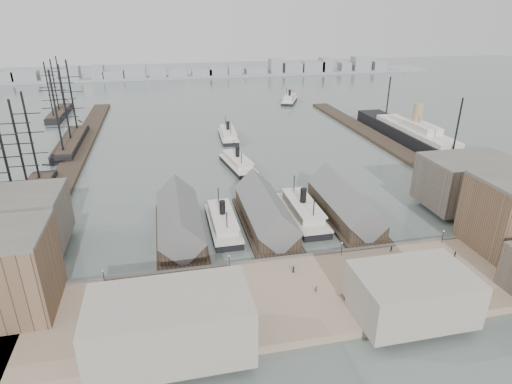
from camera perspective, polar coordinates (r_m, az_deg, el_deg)
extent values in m
plane|color=#515E5A|center=(118.97, 3.14, -8.29)|extent=(900.00, 900.00, 0.00)
cube|color=#8D765F|center=(102.66, 6.18, -13.52)|extent=(180.00, 30.00, 2.00)
cube|color=#59544C|center=(114.14, 3.85, -9.13)|extent=(180.00, 1.20, 2.30)
cube|color=#2D231C|center=(210.54, -22.84, 4.52)|extent=(10.00, 220.00, 1.60)
cube|color=#2D231C|center=(223.89, 16.53, 6.46)|extent=(10.00, 180.00, 1.60)
cube|color=#2D231C|center=(129.11, -10.03, -5.61)|extent=(14.00, 42.00, 1.20)
cube|color=#2D231C|center=(128.54, -10.15, -4.18)|extent=(12.00, 36.00, 5.00)
cube|color=#59595B|center=(127.37, -10.23, -3.15)|extent=(12.60, 37.00, 12.60)
cube|color=#2D231C|center=(132.10, 1.31, -4.51)|extent=(14.00, 42.00, 1.20)
cube|color=#2D231C|center=(131.54, 1.22, -3.12)|extent=(12.00, 36.00, 5.00)
cube|color=#59595B|center=(130.40, 1.23, -2.10)|extent=(12.60, 37.00, 12.60)
cube|color=#2D231C|center=(139.94, 11.73, -3.35)|extent=(14.00, 42.00, 1.20)
cube|color=#2D231C|center=(139.41, 11.67, -2.03)|extent=(12.00, 36.00, 5.00)
cube|color=#59595B|center=(138.34, 11.76, -1.06)|extent=(12.60, 37.00, 12.60)
cube|color=#60564C|center=(133.85, -29.49, -3.38)|extent=(26.00, 20.00, 14.00)
cube|color=#60564C|center=(156.96, 26.34, 1.17)|extent=(28.00, 20.00, 15.00)
cube|color=gray|center=(98.22, 20.05, -12.61)|extent=(24.00, 16.00, 10.00)
cube|color=gray|center=(85.06, -11.32, -16.95)|extent=(30.00, 16.00, 12.00)
cylinder|color=black|center=(109.02, -19.63, -10.69)|extent=(0.16, 0.16, 3.60)
sphere|color=silver|center=(108.01, -19.77, -9.85)|extent=(0.44, 0.44, 0.44)
cylinder|color=black|center=(108.47, -3.59, -9.37)|extent=(0.16, 0.16, 3.60)
sphere|color=silver|center=(107.45, -3.61, -8.52)|extent=(0.44, 0.44, 0.44)
cylinder|color=black|center=(115.96, 11.34, -7.48)|extent=(0.16, 0.16, 3.60)
sphere|color=silver|center=(115.01, 11.41, -6.67)|extent=(0.44, 0.44, 0.44)
cylinder|color=black|center=(130.11, 23.63, -5.53)|extent=(0.16, 0.16, 3.60)
sphere|color=silver|center=(129.26, 23.76, -4.79)|extent=(0.44, 0.44, 0.44)
cube|color=gray|center=(442.49, -8.98, 15.17)|extent=(500.00, 40.00, 2.00)
cube|color=gray|center=(451.65, -30.49, 13.02)|extent=(17.36, 14.00, 10.23)
cube|color=gray|center=(446.76, -28.33, 13.37)|extent=(20.65, 14.00, 10.28)
cube|color=gray|center=(441.79, -25.54, 13.58)|extent=(14.71, 14.00, 7.23)
cube|color=gray|center=(438.29, -23.58, 14.24)|extent=(17.63, 14.00, 13.23)
cube|color=gray|center=(434.47, -20.33, 14.67)|extent=(10.74, 14.00, 13.58)
cube|color=gray|center=(433.26, -18.45, 14.56)|extent=(18.06, 14.00, 8.64)
cube|color=gray|center=(431.49, -15.78, 15.15)|extent=(18.55, 14.00, 13.29)
cube|color=gray|center=(430.99, -13.00, 15.36)|extent=(15.33, 14.00, 12.47)
cube|color=gray|center=(431.56, -10.45, 15.32)|extent=(17.56, 14.00, 8.72)
cube|color=gray|center=(433.16, -7.27, 15.46)|extent=(18.76, 14.00, 7.63)
cube|color=gray|center=(434.73, -5.11, 15.76)|extent=(17.61, 14.00, 10.35)
cube|color=gray|center=(437.11, -2.93, 15.86)|extent=(13.38, 14.00, 10.30)
cube|color=gray|center=(441.41, -0.06, 15.73)|extent=(20.73, 14.00, 6.75)
cube|color=gray|center=(445.54, 2.57, 16.35)|extent=(11.51, 14.00, 15.57)
cube|color=gray|center=(450.67, 4.84, 16.10)|extent=(18.17, 14.00, 11.26)
cube|color=gray|center=(457.45, 7.56, 16.13)|extent=(21.81, 14.00, 11.83)
cube|color=gray|center=(462.05, 9.25, 16.33)|extent=(11.12, 14.00, 15.50)
cube|color=gray|center=(470.22, 11.67, 15.96)|extent=(10.90, 14.00, 10.29)
cube|color=gray|center=(477.46, 13.79, 16.22)|extent=(17.95, 14.00, 15.72)
cube|color=gray|center=(486.73, 15.96, 15.82)|extent=(14.21, 14.00, 10.51)
cube|color=black|center=(131.59, -4.42, -4.56)|extent=(7.93, 27.74, 1.78)
cube|color=silver|center=(130.99, -4.44, -4.06)|extent=(8.32, 27.74, 0.50)
cube|color=silver|center=(130.35, -4.46, -3.52)|extent=(6.44, 19.82, 2.18)
cube|color=silver|center=(129.73, -4.48, -2.97)|extent=(6.94, 21.80, 0.40)
cylinder|color=black|center=(128.78, -4.51, -2.10)|extent=(1.78, 1.78, 4.46)
cylinder|color=black|center=(136.91, -5.04, -0.60)|extent=(0.30, 0.30, 5.95)
cylinder|color=black|center=(120.95, -3.90, -3.97)|extent=(0.30, 0.30, 5.95)
cube|color=black|center=(138.40, 6.19, -3.10)|extent=(8.75, 30.62, 1.97)
cube|color=silver|center=(137.77, 6.22, -2.57)|extent=(9.18, 30.62, 0.55)
cube|color=silver|center=(137.11, 6.25, -2.00)|extent=(7.11, 21.87, 2.41)
cube|color=silver|center=(136.46, 6.27, -1.42)|extent=(7.65, 24.06, 0.44)
cylinder|color=black|center=(135.48, 6.32, -0.49)|extent=(1.97, 1.97, 4.92)
cylinder|color=black|center=(144.14, 5.09, 0.98)|extent=(0.33, 0.33, 6.56)
cylinder|color=black|center=(127.17, 7.70, -2.34)|extent=(0.33, 0.33, 6.56)
cube|color=black|center=(180.77, -2.45, 3.48)|extent=(12.09, 28.55, 1.78)
cube|color=silver|center=(180.33, -2.46, 3.87)|extent=(12.48, 28.61, 0.49)
cube|color=silver|center=(179.88, -2.46, 4.28)|extent=(9.40, 20.52, 2.17)
cube|color=silver|center=(179.43, -2.47, 4.70)|extent=(10.20, 22.54, 0.40)
cylinder|color=black|center=(178.74, -2.48, 5.36)|extent=(1.78, 1.78, 4.45)
cylinder|color=black|center=(187.16, -2.96, 6.12)|extent=(0.30, 0.30, 5.93)
cylinder|color=black|center=(170.50, -1.95, 4.39)|extent=(0.30, 0.30, 5.93)
cube|color=black|center=(222.32, -3.72, 7.29)|extent=(9.07, 27.63, 1.75)
cube|color=silver|center=(221.97, -3.73, 7.60)|extent=(9.46, 27.65, 0.49)
cube|color=silver|center=(221.60, -3.74, 7.94)|extent=(7.25, 19.77, 2.14)
cube|color=silver|center=(221.24, -3.75, 8.28)|extent=(7.83, 21.74, 0.39)
cylinder|color=black|center=(220.70, -3.76, 8.82)|extent=(1.75, 1.75, 4.39)
cylinder|color=black|center=(229.15, -4.11, 9.31)|extent=(0.29, 0.29, 5.85)
cylinder|color=black|center=(212.36, -3.39, 8.19)|extent=(0.29, 0.29, 5.85)
cube|color=black|center=(311.57, 4.48, 11.95)|extent=(18.46, 27.83, 1.74)
cube|color=silver|center=(311.32, 4.49, 12.18)|extent=(18.81, 27.99, 0.48)
cube|color=silver|center=(311.06, 4.49, 12.42)|extent=(13.87, 20.20, 2.13)
cube|color=silver|center=(310.81, 4.50, 12.67)|extent=(15.13, 22.16, 0.39)
cylinder|color=black|center=(310.42, 4.51, 13.05)|extent=(1.74, 1.74, 4.35)
cylinder|color=black|center=(318.67, 4.05, 13.30)|extent=(0.29, 0.29, 5.81)
cylinder|color=black|center=(302.27, 4.99, 12.72)|extent=(0.29, 0.29, 5.81)
cube|color=black|center=(160.73, -28.39, -1.76)|extent=(8.75, 60.27, 3.50)
cube|color=#2D231C|center=(159.97, -28.53, -1.10)|extent=(8.26, 54.24, 0.58)
cylinder|color=black|center=(148.54, -30.32, 3.30)|extent=(0.78, 0.78, 33.05)
cylinder|color=black|center=(161.35, -28.99, 4.99)|extent=(0.78, 0.78, 33.05)
cylinder|color=black|center=(174.35, -27.84, 6.42)|extent=(0.78, 0.78, 33.05)
cube|color=black|center=(226.98, -23.37, 6.01)|extent=(9.46, 54.66, 3.78)
cube|color=#2D231C|center=(226.40, -23.46, 6.54)|extent=(8.94, 49.20, 0.63)
cylinder|color=black|center=(204.30, -25.09, 9.55)|extent=(0.84, 0.84, 35.74)
cylinder|color=black|center=(222.64, -24.16, 10.69)|extent=(0.84, 0.84, 35.74)
cylinder|color=black|center=(241.10, -23.37, 11.66)|extent=(0.84, 0.84, 35.74)
cube|color=black|center=(296.70, -24.70, 9.49)|extent=(8.37, 46.49, 3.35)
cube|color=#2D231C|center=(296.31, -24.76, 9.86)|extent=(7.90, 41.84, 0.56)
cylinder|color=black|center=(278.03, -25.90, 12.07)|extent=(0.74, 0.74, 31.61)
cylinder|color=black|center=(293.70, -25.26, 12.68)|extent=(0.74, 0.74, 31.61)
cylinder|color=black|center=(309.44, -24.68, 13.22)|extent=(0.74, 0.74, 31.61)
cube|color=black|center=(226.13, 20.34, 6.76)|extent=(13.76, 100.55, 6.35)
cube|color=silver|center=(225.06, 20.49, 7.79)|extent=(11.64, 58.21, 2.12)
cube|color=silver|center=(220.15, 21.30, 8.06)|extent=(8.47, 21.17, 3.18)
cylinder|color=tan|center=(223.36, 20.75, 9.61)|extent=(4.66, 4.66, 10.58)
cube|color=black|center=(133.50, 30.10, -6.79)|extent=(3.62, 9.67, 0.79)
cube|color=#2D3526|center=(132.75, 30.24, -6.15)|extent=(3.79, 10.18, 2.58)
cube|color=#59595B|center=(132.12, 30.37, -5.61)|extent=(4.04, 10.60, 0.30)
imported|color=black|center=(102.23, -14.56, -13.22)|extent=(1.75, 1.74, 1.44)
cube|color=#3F2D21|center=(100.84, -15.69, -13.81)|extent=(2.92, 2.88, 0.25)
cylinder|color=black|center=(100.60, -15.39, -14.13)|extent=(0.85, 0.81, 1.10)
cylinder|color=black|center=(101.50, -15.93, -13.82)|extent=(0.85, 0.81, 1.10)
imported|color=black|center=(100.24, -3.81, -13.23)|extent=(1.81, 1.11, 1.42)
cube|color=#3F2D21|center=(100.33, -5.33, -13.12)|extent=(2.86, 2.02, 0.25)
cylinder|color=black|center=(99.98, -5.36, -13.52)|extent=(1.09, 0.31, 1.10)
cylinder|color=black|center=(101.09, -5.29, -13.04)|extent=(1.09, 0.31, 1.10)
imported|color=black|center=(101.16, 13.36, -13.45)|extent=(1.87, 2.01, 1.65)
cube|color=#3F2D21|center=(100.83, 11.86, -13.38)|extent=(2.95, 2.29, 0.25)
cylinder|color=black|center=(100.48, 11.87, -13.78)|extent=(1.06, 0.45, 1.10)
cylinder|color=black|center=(101.59, 11.82, -13.30)|extent=(1.06, 0.45, 1.10)
imported|color=black|center=(107.17, -17.99, -11.71)|extent=(0.76, 0.71, 1.68)
imported|color=black|center=(96.81, -22.24, -16.67)|extent=(1.03, 0.92, 1.73)
imported|color=black|center=(104.89, -4.99, -11.29)|extent=(1.32, 1.14, 1.78)
imported|color=black|center=(96.24, -6.59, -15.09)|extent=(0.93, 0.40, 1.57)
imported|color=black|center=(107.86, 5.01, -10.22)|extent=(0.92, 1.02, 1.76)
imported|color=black|center=(101.88, 8.01, -12.69)|extent=(0.69, 0.72, 1.60)
imported|color=black|center=(121.43, 17.63, -7.23)|extent=(0.92, 0.81, 1.61)
imported|color=black|center=(106.04, 20.50, -12.50)|extent=(1.20, 0.79, 1.73)
imported|color=black|center=(125.10, 25.01, -7.50)|extent=(0.56, 1.00, 1.62)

